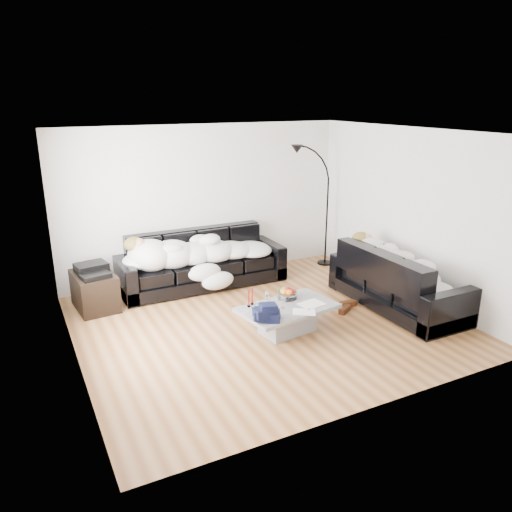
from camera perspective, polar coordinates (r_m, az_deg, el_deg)
name	(u,v)px	position (r m, az deg, el deg)	size (l,w,h in m)	color
ground	(266,323)	(7.05, 1.11, -7.65)	(5.00, 5.00, 0.00)	brown
wall_back	(205,202)	(8.59, -5.88, 6.12)	(5.00, 0.02, 2.60)	silver
wall_left	(67,260)	(5.90, -20.83, -0.46)	(0.02, 4.50, 2.60)	silver
wall_right	(410,214)	(8.04, 17.20, 4.59)	(0.02, 4.50, 2.60)	silver
ceiling	(267,132)	(6.37, 1.25, 13.94)	(5.00, 5.00, 0.00)	white
sofa_back	(202,259)	(8.31, -6.20, -0.40)	(2.73, 0.95, 0.89)	black
sofa_right	(398,278)	(7.71, 15.92, -2.48)	(2.20, 0.94, 0.89)	black
sleeper_back	(203,248)	(8.20, -6.12, 0.86)	(2.31, 0.80, 0.46)	white
sleeper_right	(399,265)	(7.65, 16.05, -1.03)	(1.88, 0.80, 0.46)	white
teal_cushion	(367,249)	(8.07, 12.56, 0.76)	(0.36, 0.30, 0.20)	#0B5347
coffee_table	(287,319)	(6.74, 3.62, -7.19)	(1.27, 0.74, 0.37)	#939699
fruit_bowl	(287,293)	(6.88, 3.59, -4.24)	(0.26, 0.26, 0.16)	white
wine_glass_a	(267,298)	(6.66, 1.24, -4.85)	(0.08, 0.08, 0.19)	white
wine_glass_b	(267,305)	(6.48, 1.24, -5.62)	(0.07, 0.07, 0.17)	white
wine_glass_c	(283,302)	(6.58, 3.10, -5.30)	(0.07, 0.07, 0.16)	white
candle_left	(249,299)	(6.59, -0.84, -4.92)	(0.04, 0.04, 0.23)	maroon
candle_right	(252,296)	(6.66, -0.46, -4.63)	(0.04, 0.04, 0.23)	maroon
newspaper_a	(312,304)	(6.75, 6.37, -5.45)	(0.33, 0.25, 0.01)	silver
newspaper_b	(304,312)	(6.50, 5.51, -6.37)	(0.29, 0.21, 0.01)	silver
navy_jacket	(264,308)	(6.19, 0.96, -5.94)	(0.35, 0.29, 0.17)	black
shoes	(346,307)	(7.56, 10.27, -5.71)	(0.42, 0.31, 0.10)	#472311
av_cabinet	(95,291)	(7.79, -17.95, -3.82)	(0.55, 0.80, 0.55)	black
stereo	(92,269)	(7.68, -18.19, -1.46)	(0.44, 0.34, 0.13)	black
floor_lamp	(327,213)	(9.28, 8.12, 4.94)	(0.72, 0.29, 1.97)	black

